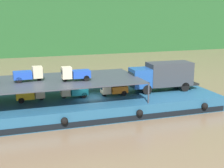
{
  "coord_description": "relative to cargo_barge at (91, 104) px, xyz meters",
  "views": [
    {
      "loc": [
        -7.8,
        -30.53,
        10.15
      ],
      "look_at": [
        2.29,
        0.0,
        2.7
      ],
      "focal_mm": 51.36,
      "sensor_mm": 36.0,
      "label": 1
    }
  ],
  "objects": [
    {
      "name": "mini_truck_lower_aft",
      "position": [
        -5.86,
        0.47,
        1.44
      ],
      "size": [
        2.76,
        1.23,
        1.38
      ],
      "color": "gold",
      "rests_on": "cargo_barge"
    },
    {
      "name": "mini_truck_upper_mid",
      "position": [
        -5.97,
        0.4,
        3.44
      ],
      "size": [
        2.77,
        1.26,
        1.38
      ],
      "color": "#1E47B7",
      "rests_on": "cargo_rack"
    },
    {
      "name": "ground_plane",
      "position": [
        0.0,
        0.02,
        -0.75
      ],
      "size": [
        400.0,
        400.0,
        0.0
      ],
      "primitive_type": "plane",
      "color": "#7F664C"
    },
    {
      "name": "mini_truck_lower_fore",
      "position": [
        2.43,
        -0.06,
        1.44
      ],
      "size": [
        2.76,
        1.23,
        1.38
      ],
      "color": "orange",
      "rests_on": "cargo_barge"
    },
    {
      "name": "mini_truck_lower_mid",
      "position": [
        -1.67,
        0.44,
        1.44
      ],
      "size": [
        2.75,
        1.22,
        1.38
      ],
      "color": "teal",
      "rests_on": "cargo_barge"
    },
    {
      "name": "cargo_barge",
      "position": [
        0.0,
        0.0,
        0.0
      ],
      "size": [
        26.29,
        9.14,
        1.5
      ],
      "color": "#23567A",
      "rests_on": "ground"
    },
    {
      "name": "cargo_rack",
      "position": [
        -3.8,
        0.02,
        2.69
      ],
      "size": [
        17.09,
        7.83,
        2.0
      ],
      "color": "#383D47",
      "rests_on": "cargo_barge"
    },
    {
      "name": "mini_truck_upper_fore",
      "position": [
        -1.69,
        -0.77,
        3.44
      ],
      "size": [
        2.75,
        1.22,
        1.38
      ],
      "color": "#1E47B7",
      "rests_on": "cargo_rack"
    },
    {
      "name": "covered_lorry",
      "position": [
        8.16,
        0.2,
        2.45
      ],
      "size": [
        7.91,
        2.49,
        3.1
      ],
      "color": "#1E4C99",
      "rests_on": "cargo_barge"
    }
  ]
}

